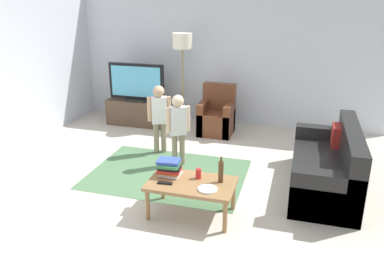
{
  "coord_description": "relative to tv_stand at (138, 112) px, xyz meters",
  "views": [
    {
      "loc": [
        1.46,
        -4.42,
        2.49
      ],
      "look_at": [
        0.0,
        0.6,
        0.65
      ],
      "focal_mm": 36.37,
      "sensor_mm": 36.0,
      "label": 1
    }
  ],
  "objects": [
    {
      "name": "tv_remote",
      "position": [
        1.65,
        -2.99,
        0.19
      ],
      "size": [
        0.17,
        0.07,
        0.02
      ],
      "primitive_type": "cube",
      "rotation": [
        0.0,
        0.0,
        0.1
      ],
      "color": "black",
      "rests_on": "coffee_table"
    },
    {
      "name": "tv",
      "position": [
        -0.0,
        -0.02,
        0.6
      ],
      "size": [
        1.1,
        0.28,
        0.71
      ],
      "color": "black",
      "rests_on": "tv_stand"
    },
    {
      "name": "area_rug",
      "position": [
        1.3,
        -1.94,
        -0.24
      ],
      "size": [
        2.2,
        1.6,
        0.01
      ],
      "primitive_type": "cube",
      "color": "#4C724C",
      "rests_on": "ground"
    },
    {
      "name": "child_center",
      "position": [
        1.35,
        -1.59,
        0.41
      ],
      "size": [
        0.32,
        0.23,
        1.09
      ],
      "color": "gray",
      "rests_on": "ground"
    },
    {
      "name": "plate",
      "position": [
        2.15,
        -2.99,
        0.18
      ],
      "size": [
        0.22,
        0.22,
        0.02
      ],
      "color": "white",
      "rests_on": "coffee_table"
    },
    {
      "name": "tv_stand",
      "position": [
        0.0,
        0.0,
        0.0
      ],
      "size": [
        1.2,
        0.44,
        0.5
      ],
      "color": "#4C3828",
      "rests_on": "ground"
    },
    {
      "name": "wall_back",
      "position": [
        1.59,
        0.7,
        1.11
      ],
      "size": [
        6.0,
        0.12,
        2.7
      ],
      "primitive_type": "cube",
      "color": "silver",
      "rests_on": "ground"
    },
    {
      "name": "bottle",
      "position": [
        2.25,
        -2.77,
        0.31
      ],
      "size": [
        0.06,
        0.06,
        0.31
      ],
      "color": "#4C3319",
      "rests_on": "coffee_table"
    },
    {
      "name": "couch",
      "position": [
        3.5,
        -1.77,
        0.05
      ],
      "size": [
        0.8,
        1.8,
        0.86
      ],
      "color": "black",
      "rests_on": "ground"
    },
    {
      "name": "armchair",
      "position": [
        1.59,
        -0.04,
        0.05
      ],
      "size": [
        0.6,
        0.6,
        0.9
      ],
      "color": "brown",
      "rests_on": "ground"
    },
    {
      "name": "book_stack",
      "position": [
        1.62,
        -2.78,
        0.28
      ],
      "size": [
        0.29,
        0.23,
        0.2
      ],
      "color": "white",
      "rests_on": "coffee_table"
    },
    {
      "name": "child_near_tv",
      "position": [
        0.91,
        -1.22,
        0.43
      ],
      "size": [
        0.35,
        0.21,
        1.11
      ],
      "color": "gray",
      "rests_on": "ground"
    },
    {
      "name": "ground",
      "position": [
        1.59,
        -2.3,
        -0.24
      ],
      "size": [
        7.8,
        7.8,
        0.0
      ],
      "primitive_type": "plane",
      "color": "beige"
    },
    {
      "name": "soda_can",
      "position": [
        1.98,
        -2.75,
        0.24
      ],
      "size": [
        0.07,
        0.07,
        0.12
      ],
      "primitive_type": "cylinder",
      "color": "red",
      "rests_on": "coffee_table"
    },
    {
      "name": "floor_lamp",
      "position": [
        0.87,
        0.15,
        1.3
      ],
      "size": [
        0.36,
        0.36,
        1.78
      ],
      "color": "#262626",
      "rests_on": "ground"
    },
    {
      "name": "coffee_table",
      "position": [
        1.93,
        -2.87,
        0.13
      ],
      "size": [
        1.0,
        0.6,
        0.42
      ],
      "color": "olive",
      "rests_on": "ground"
    }
  ]
}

